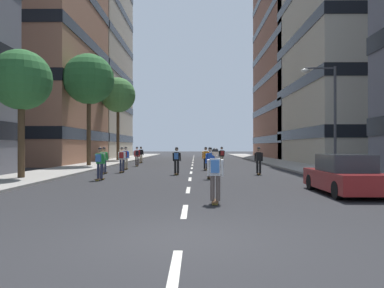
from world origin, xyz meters
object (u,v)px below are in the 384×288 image
Objects in this scene: skater_4 at (137,155)px; skater_8 at (141,154)px; skater_1 at (222,155)px; street_tree_far at (118,95)px; street_tree_near at (89,79)px; parked_car_near at (344,176)px; skater_2 at (126,157)px; skater_10 at (177,159)px; skater_11 at (206,157)px; street_tree_mid at (21,81)px; skater_5 at (122,158)px; skater_0 at (100,161)px; skater_6 at (210,161)px; skater_7 at (104,158)px; skater_3 at (259,159)px; skater_9 at (215,172)px; streetlamp_right at (329,108)px.

skater_4 and skater_8 have the same top height.
skater_1 and skater_8 have the same top height.
street_tree_near is at bearing -90.00° from street_tree_far.
parked_car_near is 18.21m from skater_2.
skater_11 is (1.99, 4.44, -0.03)m from skater_10.
parked_car_near is 24.64m from street_tree_near.
street_tree_far reaches higher than street_tree_mid.
street_tree_mid is 0.69× the size of street_tree_far.
skater_1 is 1.00× the size of skater_2.
street_tree_mid is 14.66m from skater_4.
skater_2 is 3.32m from skater_5.
parked_car_near is at bearing -50.30° from street_tree_near.
street_tree_mid reaches higher than skater_8.
skater_10 reaches higher than parked_car_near.
street_tree_far reaches higher than skater_0.
skater_8 is (-6.69, 18.95, 0.03)m from skater_6.
skater_10 is at bearing -8.42° from skater_7.
street_tree_near is (-15.09, 18.17, 7.00)m from parked_car_near.
skater_5 is at bearing -88.39° from skater_4.
skater_0 is (4.29, -24.90, -6.96)m from street_tree_far.
skater_4 is (-0.17, 13.55, 0.00)m from skater_0.
skater_1 is at bearing -44.17° from street_tree_far.
skater_5 is at bearing -155.64° from skater_11.
street_tree_near is at bearing 112.49° from skater_7.
street_tree_near is 5.52× the size of skater_6.
skater_3 is (9.48, -5.00, -0.03)m from skater_2.
skater_9 is (5.75, -7.84, 0.00)m from skater_0.
streetlamp_right is 3.65× the size of skater_2.
skater_0 is 1.00× the size of skater_5.
skater_11 is at bearing -60.01° from skater_8.
skater_2 and skater_7 have the same top height.
skater_0 is at bearing -168.65° from streetlamp_right.
skater_0 is at bearing -80.23° from street_tree_far.
street_tree_mid is 24.87m from street_tree_far.
skater_3 is at bearing 15.73° from street_tree_mid.
skater_5 is at bearing 140.87° from skater_6.
skater_9 is at bearing -38.59° from street_tree_mid.
streetlamp_right is 22.32m from skater_8.
skater_1 is (11.77, 13.30, -4.35)m from street_tree_mid.
skater_7 is at bearing -133.37° from skater_1.
skater_0 and skater_1 have the same top height.
streetlamp_right is 13.22m from skater_9.
street_tree_near reaches higher than skater_1.
skater_7 is 1.00× the size of skater_9.
skater_6 is 7.43m from skater_11.
skater_10 is at bearing -24.95° from skater_5.
parked_car_near is 12.11m from skater_0.
street_tree_mid is 8.24m from skater_5.
skater_11 is (6.06, -5.25, -0.03)m from skater_4.
skater_6 and skater_7 have the same top height.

